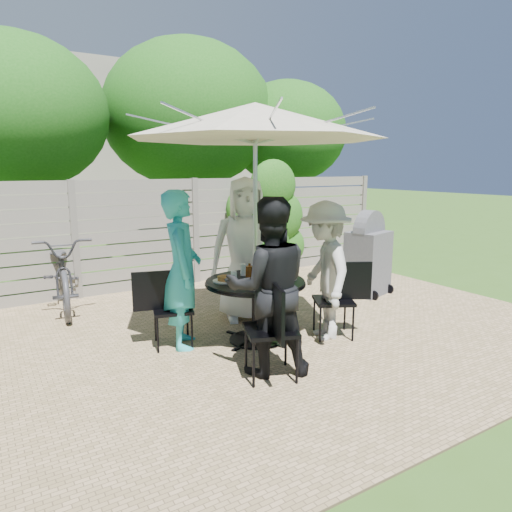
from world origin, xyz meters
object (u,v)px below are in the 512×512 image
patio_table (255,299)px  person_left (182,270)px  umbrella (255,121)px  person_front (269,288)px  bbq_grill (368,257)px  bicycle (63,272)px  glass_back (243,270)px  person_right (325,271)px  syrup_jug (249,273)px  glass_left (234,277)px  chair_front (271,349)px  plate_left (224,279)px  plate_back (251,271)px  plate_extra (276,284)px  chair_right (334,315)px  person_back (245,250)px  chair_left (172,324)px  coffee_cup (261,271)px  glass_front (268,279)px  plate_front (260,286)px  plate_right (286,277)px  chair_back (244,297)px  glass_right (276,272)px

patio_table → person_left: (-0.77, 0.32, 0.37)m
patio_table → umbrella: 1.99m
person_front → bbq_grill: person_front is taller
bicycle → glass_back: bearing=-47.9°
person_right → person_front: bearing=-45.0°
syrup_jug → bicycle: bearing=123.6°
glass_back → glass_left: 0.40m
chair_front → person_right: (1.13, 0.58, 0.53)m
umbrella → bicycle: umbrella is taller
chair_front → plate_left: 1.13m
person_right → plate_back: person_right is taller
plate_extra → chair_right: bearing=-1.6°
plate_left → person_left: bearing=157.6°
plate_left → bbq_grill: (2.93, 0.67, -0.15)m
patio_table → plate_extra: plate_extra is taller
patio_table → person_back: 0.94m
plate_extra → chair_left: bearing=143.0°
umbrella → glass_back: (0.00, 0.28, -1.70)m
coffee_cup → syrup_jug: bearing=-155.6°
glass_front → coffee_cup: 0.48m
chair_front → person_front: (0.05, 0.13, 0.58)m
chair_left → plate_front: size_ratio=3.47×
person_left → plate_right: size_ratio=6.90×
plate_left → bbq_grill: bbq_grill is taller
coffee_cup → person_front: bearing=-117.8°
chair_right → plate_front: bearing=26.1°
person_back → plate_right: bearing=-66.6°
person_left → person_front: person_left is taller
chair_left → person_right: (1.66, -0.68, 0.55)m
chair_left → plate_front: 1.14m
glass_front → chair_front: bearing=-120.8°
person_front → plate_left: 0.91m
person_left → plate_right: person_left is taller
person_right → plate_right: (-0.43, 0.18, -0.05)m
chair_back → person_right: 1.39m
person_back → glass_front: (-0.32, -1.05, -0.14)m
glass_left → coffee_cup: bearing=19.7°
person_back → chair_right: (0.58, -1.14, -0.68)m
glass_front → plate_extra: bearing=-50.6°
plate_front → glass_right: (0.42, 0.33, 0.05)m
plate_extra → bbq_grill: (2.55, 1.15, -0.15)m
chair_right → glass_left: size_ratio=6.65×
umbrella → chair_front: bearing=-112.3°
person_left → chair_front: size_ratio=1.80×
person_right → glass_back: size_ratio=11.80×
person_right → glass_left: (-1.05, 0.32, -0.01)m
glass_back → glass_left: size_ratio=1.00×
chair_front → glass_front: chair_front is taller
person_right → glass_left: bearing=-84.5°
umbrella → plate_right: bearing=-22.4°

